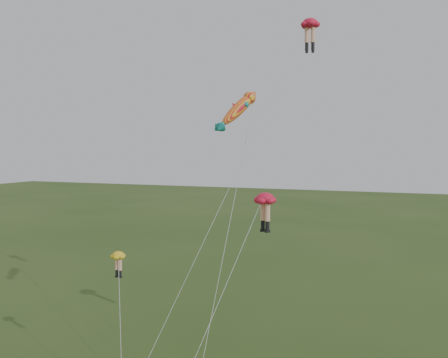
% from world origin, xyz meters
% --- Properties ---
extents(legs_kite_red_high, '(9.67, 9.46, 23.71)m').
position_xyz_m(legs_kite_red_high, '(6.07, 7.98, 22.69)').
color(legs_kite_red_high, red).
rests_on(legs_kite_red_high, ground).
extents(legs_kite_red_mid, '(4.12, 9.31, 11.93)m').
position_xyz_m(legs_kite_red_mid, '(3.37, 7.40, 11.19)').
color(legs_kite_red_mid, red).
rests_on(legs_kite_red_mid, ground).
extents(legs_kite_yellow, '(2.42, 3.07, 8.54)m').
position_xyz_m(legs_kite_yellow, '(-4.04, 0.58, 7.84)').
color(legs_kite_yellow, yellow).
rests_on(legs_kite_yellow, ground).
extents(fish_kite, '(2.69, 7.98, 19.13)m').
position_xyz_m(fish_kite, '(2.04, 5.88, 17.57)').
color(fish_kite, '#F3AD1E').
rests_on(fish_kite, ground).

